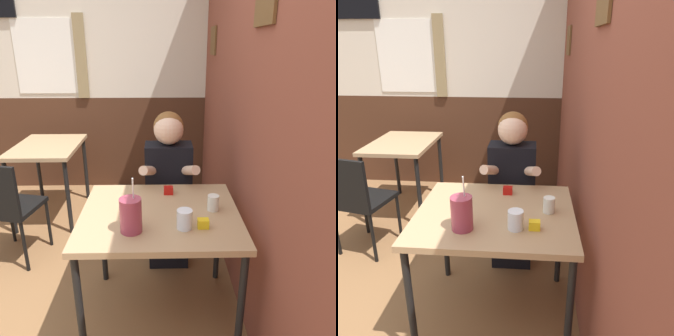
{
  "view_description": "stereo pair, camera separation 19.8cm",
  "coord_description": "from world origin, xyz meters",
  "views": [
    {
      "loc": [
        0.7,
        -1.38,
        1.66
      ],
      "look_at": [
        0.74,
        0.48,
        0.97
      ],
      "focal_mm": 35.0,
      "sensor_mm": 36.0,
      "label": 1
    },
    {
      "loc": [
        0.9,
        -1.37,
        1.66
      ],
      "look_at": [
        0.74,
        0.48,
        0.97
      ],
      "focal_mm": 35.0,
      "sensor_mm": 36.0,
      "label": 2
    }
  ],
  "objects": [
    {
      "name": "condiment_ketchup",
      "position": [
        0.75,
        0.56,
        0.78
      ],
      "size": [
        0.06,
        0.04,
        0.05
      ],
      "color": "#B7140F",
      "rests_on": "main_table"
    },
    {
      "name": "background_table",
      "position": [
        -0.41,
        1.73,
        0.66
      ],
      "size": [
        0.61,
        0.83,
        0.76
      ],
      "color": "tan",
      "rests_on": "ground_plane"
    },
    {
      "name": "glass_near_pitcher",
      "position": [
        0.82,
        0.13,
        0.81
      ],
      "size": [
        0.08,
        0.08,
        0.11
      ],
      "color": "silver",
      "rests_on": "main_table"
    },
    {
      "name": "cocktail_pitcher",
      "position": [
        0.54,
        0.11,
        0.85
      ],
      "size": [
        0.11,
        0.11,
        0.3
      ],
      "color": "#99384C",
      "rests_on": "main_table"
    },
    {
      "name": "main_table",
      "position": [
        0.69,
        0.32,
        0.68
      ],
      "size": [
        0.92,
        0.8,
        0.76
      ],
      "color": "tan",
      "rests_on": "ground_plane"
    },
    {
      "name": "condiment_mustard",
      "position": [
        0.92,
        0.14,
        0.78
      ],
      "size": [
        0.06,
        0.04,
        0.05
      ],
      "color": "yellow",
      "rests_on": "main_table"
    },
    {
      "name": "person_seated",
      "position": [
        0.76,
        0.88,
        0.66
      ],
      "size": [
        0.42,
        0.41,
        1.23
      ],
      "color": "black",
      "rests_on": "ground_plane"
    },
    {
      "name": "chair_near_window",
      "position": [
        -0.51,
        0.93,
        0.51
      ],
      "size": [
        0.47,
        0.47,
        0.87
      ],
      "rotation": [
        0.0,
        0.0,
        -0.2
      ],
      "color": "black",
      "rests_on": "ground_plane"
    },
    {
      "name": "back_wall",
      "position": [
        -0.01,
        2.51,
        1.36
      ],
      "size": [
        5.44,
        0.09,
        2.7
      ],
      "color": "beige",
      "rests_on": "ground_plane"
    },
    {
      "name": "glass_center",
      "position": [
        1.0,
        0.34,
        0.8
      ],
      "size": [
        0.07,
        0.07,
        0.09
      ],
      "color": "silver",
      "rests_on": "main_table"
    },
    {
      "name": "brick_wall_right",
      "position": [
        1.25,
        1.24,
        1.35
      ],
      "size": [
        0.08,
        4.48,
        2.7
      ],
      "color": "brown",
      "rests_on": "ground_plane"
    }
  ]
}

